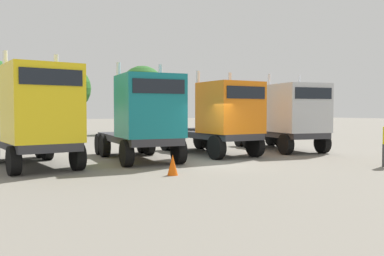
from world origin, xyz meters
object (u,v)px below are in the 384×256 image
semi_truck_teal (144,118)px  semi_truck_orange (222,118)px  semi_truck_yellow (38,116)px  semi_truck_silver (291,117)px  traffic_cone_far (173,165)px

semi_truck_teal → semi_truck_orange: bearing=101.8°
semi_truck_yellow → semi_truck_silver: 12.91m
semi_truck_orange → semi_truck_silver: (4.37, -0.07, 0.01)m
semi_truck_orange → traffic_cone_far: 6.65m
semi_truck_yellow → semi_truck_teal: semi_truck_yellow is taller
semi_truck_yellow → semi_truck_orange: size_ratio=1.04×
semi_truck_teal → traffic_cone_far: size_ratio=9.15×
semi_truck_teal → traffic_cone_far: (-0.54, -3.83, -1.54)m
semi_truck_yellow → semi_truck_teal: size_ratio=1.02×
semi_truck_silver → traffic_cone_far: (-9.15, -4.31, -1.51)m
semi_truck_yellow → semi_truck_silver: semi_truck_yellow is taller
semi_truck_teal → semi_truck_silver: bearing=97.6°
semi_truck_silver → traffic_cone_far: 10.22m
semi_truck_teal → semi_truck_silver: size_ratio=0.96×
semi_truck_yellow → semi_truck_orange: (8.53, 0.59, -0.15)m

